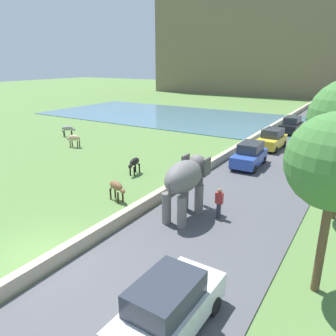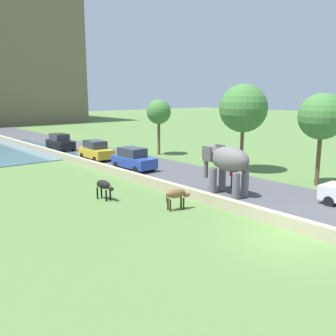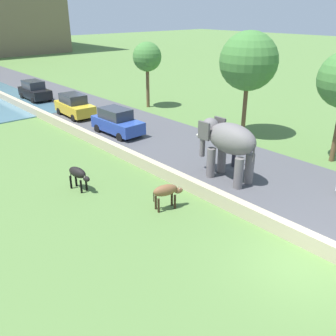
% 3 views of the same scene
% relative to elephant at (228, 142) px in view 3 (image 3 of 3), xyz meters
% --- Properties ---
extents(ground_plane, '(220.00, 220.00, 0.00)m').
position_rel_elephant_xyz_m(ground_plane, '(-3.42, -6.17, -2.04)').
color(ground_plane, '#567A3D').
extents(road_surface, '(7.00, 120.00, 0.06)m').
position_rel_elephant_xyz_m(road_surface, '(1.58, 13.83, -2.01)').
color(road_surface, '#4C4C51').
rests_on(road_surface, ground).
extents(barrier_wall, '(0.40, 110.00, 0.62)m').
position_rel_elephant_xyz_m(barrier_wall, '(-2.22, 11.83, -1.72)').
color(barrier_wall, tan).
rests_on(barrier_wall, ground).
extents(elephant, '(1.42, 3.47, 2.99)m').
position_rel_elephant_xyz_m(elephant, '(0.00, 0.00, 0.00)').
color(elephant, slate).
rests_on(elephant, ground).
extents(person_beside_elephant, '(0.36, 0.22, 1.63)m').
position_rel_elephant_xyz_m(person_beside_elephant, '(1.49, 0.71, -1.16)').
color(person_beside_elephant, '#33333D').
rests_on(person_beside_elephant, ground).
extents(car_yellow, '(1.92, 4.06, 1.80)m').
position_rel_elephant_xyz_m(car_yellow, '(0.00, 15.70, -1.14)').
color(car_yellow, gold).
rests_on(car_yellow, ground).
extents(car_black, '(1.82, 4.01, 1.80)m').
position_rel_elephant_xyz_m(car_black, '(0.00, 23.44, -1.14)').
color(car_black, black).
rests_on(car_black, ground).
extents(car_blue, '(1.90, 4.06, 1.80)m').
position_rel_elephant_xyz_m(car_blue, '(-0.00, 9.69, -1.14)').
color(car_blue, '#2D4CA8').
rests_on(car_blue, ground).
extents(cow_brown, '(1.42, 0.73, 1.15)m').
position_rel_elephant_xyz_m(cow_brown, '(-4.22, -0.25, -1.20)').
color(cow_brown, brown).
rests_on(cow_brown, ground).
extents(cow_black, '(0.62, 1.42, 1.15)m').
position_rel_elephant_xyz_m(cow_black, '(-6.16, 3.86, -1.20)').
color(cow_black, black).
rests_on(cow_black, ground).
extents(tree_mid, '(2.42, 2.42, 5.50)m').
position_rel_elephant_xyz_m(tree_mid, '(6.38, 14.30, 2.20)').
color(tree_mid, brown).
rests_on(tree_mid, ground).
extents(tree_far, '(3.73, 3.73, 6.81)m').
position_rel_elephant_xyz_m(tree_far, '(6.30, 3.84, 2.89)').
color(tree_far, brown).
rests_on(tree_far, ground).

